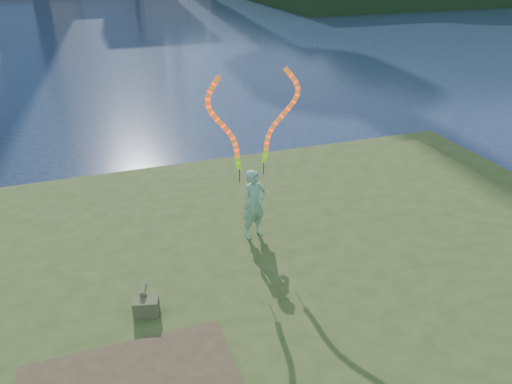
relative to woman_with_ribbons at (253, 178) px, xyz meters
name	(u,v)px	position (x,y,z in m)	size (l,w,h in m)	color
ground	(225,293)	(-0.93, -0.81, -2.22)	(320.00, 320.00, 0.00)	#18253E
grassy_knoll	(261,357)	(-0.93, -3.11, -1.88)	(20.00, 18.00, 0.80)	#39481A
woman_with_ribbons	(253,178)	(0.00, 0.00, 0.00)	(1.95, 0.69, 3.98)	#1D7E2B
canvas_bag	(146,305)	(-2.65, -1.89, -1.25)	(0.49, 0.56, 0.41)	#414427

